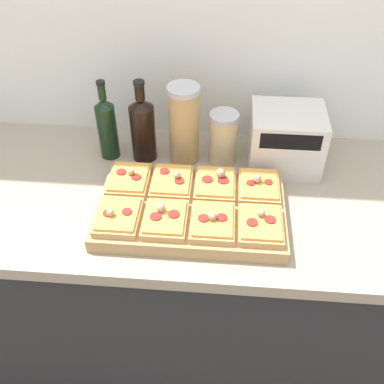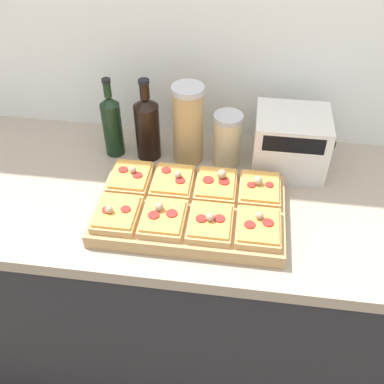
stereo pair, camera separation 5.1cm
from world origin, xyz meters
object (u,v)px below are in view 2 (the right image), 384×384
wine_bottle (147,126)px  grain_jar_tall (188,124)px  cutting_board (191,210)px  olive_oil_bottle (112,124)px  toaster_oven (290,142)px  grain_jar_short (227,139)px

wine_bottle → grain_jar_tall: size_ratio=1.05×
cutting_board → wine_bottle: bearing=123.6°
cutting_board → olive_oil_bottle: bearing=137.7°
olive_oil_bottle → grain_jar_tall: size_ratio=1.03×
olive_oil_bottle → wine_bottle: 0.11m
toaster_oven → grain_jar_tall: bearing=179.8°
cutting_board → wine_bottle: wine_bottle is taller
cutting_board → grain_jar_tall: 0.29m
grain_jar_tall → toaster_oven: size_ratio=1.07×
grain_jar_tall → cutting_board: bearing=-80.4°
grain_jar_tall → olive_oil_bottle: bearing=180.0°
wine_bottle → grain_jar_short: bearing=-0.0°
olive_oil_bottle → grain_jar_tall: bearing=-0.0°
toaster_oven → wine_bottle: bearing=179.9°
wine_bottle → toaster_oven: bearing=-0.1°
olive_oil_bottle → wine_bottle: size_ratio=0.98×
cutting_board → wine_bottle: size_ratio=1.90×
wine_bottle → toaster_oven: (0.45, -0.00, -0.02)m
grain_jar_short → olive_oil_bottle: bearing=180.0°
cutting_board → grain_jar_short: (0.08, 0.26, 0.07)m
grain_jar_short → wine_bottle: bearing=180.0°
wine_bottle → toaster_oven: size_ratio=1.12×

